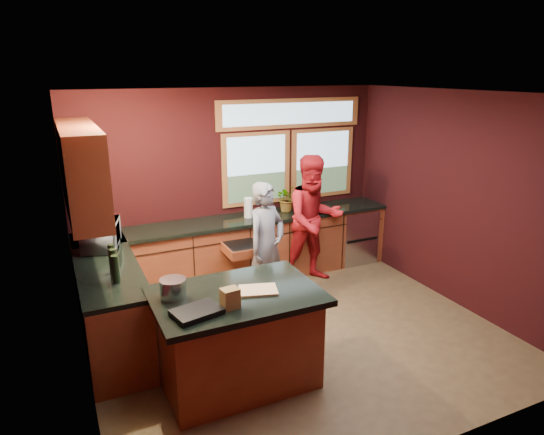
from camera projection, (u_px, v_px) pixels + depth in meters
floor at (297, 334)px, 5.60m from camera, size 4.50×4.50×0.00m
room_shell at (236, 181)px, 5.11m from camera, size 4.52×4.02×2.71m
back_counter at (255, 247)px, 7.01m from camera, size 4.50×0.64×0.93m
left_counter at (108, 299)px, 5.41m from camera, size 0.64×2.30×0.93m
island at (237, 337)px, 4.62m from camera, size 1.55×1.05×0.95m
person_grey at (266, 246)px, 6.06m from camera, size 0.70×0.60×1.63m
person_red at (314, 220)px, 6.78m from camera, size 0.93×0.74×1.83m
microwave at (101, 235)px, 5.62m from camera, size 0.52×0.65×0.31m
potted_plant at (288, 198)px, 7.08m from camera, size 0.36×0.31×0.40m
paper_towel at (248, 208)px, 6.80m from camera, size 0.12×0.12×0.28m
cutting_board at (258, 290)px, 4.52m from camera, size 0.41×0.34×0.02m
stock_pot at (173, 289)px, 4.37m from camera, size 0.24×0.24×0.18m
paper_bag at (230, 298)px, 4.18m from camera, size 0.16×0.14×0.18m
black_tray at (197, 312)px, 4.08m from camera, size 0.45×0.36×0.05m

